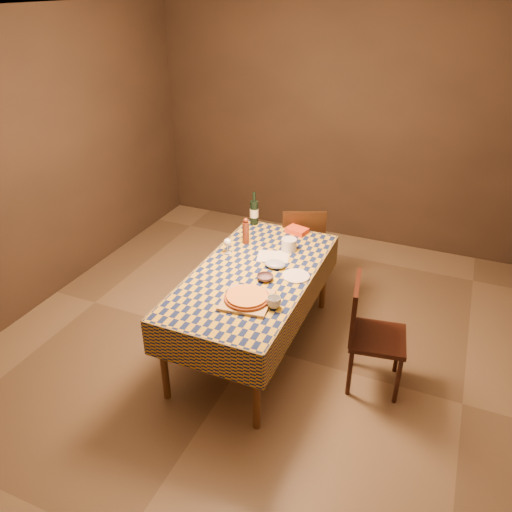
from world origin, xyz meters
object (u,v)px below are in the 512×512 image
(white_plate, at_px, (296,276))
(bowl, at_px, (265,278))
(chair_far, at_px, (302,244))
(dining_table, at_px, (254,280))
(cutting_board, at_px, (247,300))
(wine_bottle, at_px, (254,212))
(chair_right, at_px, (368,329))
(pizza, at_px, (247,297))

(white_plate, bearing_deg, bowl, -146.34)
(white_plate, bearing_deg, chair_far, 105.14)
(dining_table, bearing_deg, cutting_board, -73.42)
(wine_bottle, relative_size, chair_right, 0.35)
(wine_bottle, distance_m, chair_right, 1.66)
(dining_table, height_order, cutting_board, cutting_board)
(cutting_board, distance_m, bowl, 0.33)
(chair_right, bearing_deg, dining_table, 177.14)
(chair_far, bearing_deg, wine_bottle, -152.38)
(pizza, bearing_deg, dining_table, 106.58)
(dining_table, height_order, bowl, bowl)
(cutting_board, height_order, wine_bottle, wine_bottle)
(wine_bottle, relative_size, white_plate, 1.49)
(pizza, xyz_separation_m, chair_right, (0.86, 0.35, -0.29))
(wine_bottle, height_order, chair_right, wine_bottle)
(wine_bottle, bearing_deg, chair_right, -34.09)
(chair_far, bearing_deg, chair_right, -51.20)
(bowl, height_order, chair_right, chair_right)
(wine_bottle, bearing_deg, dining_table, -67.02)
(dining_table, distance_m, chair_far, 1.10)
(dining_table, xyz_separation_m, chair_right, (0.98, -0.05, -0.17))
(dining_table, distance_m, wine_bottle, 0.95)
(white_plate, relative_size, chair_right, 0.24)
(dining_table, bearing_deg, wine_bottle, 112.98)
(wine_bottle, distance_m, white_plate, 1.06)
(chair_right, bearing_deg, wine_bottle, 145.91)
(chair_far, bearing_deg, cutting_board, -87.94)
(white_plate, xyz_separation_m, chair_right, (0.64, -0.12, -0.25))
(pizza, bearing_deg, chair_far, 92.06)
(cutting_board, bearing_deg, dining_table, 106.58)
(cutting_board, xyz_separation_m, white_plate, (0.22, 0.48, -0.00))
(wine_bottle, bearing_deg, pizza, -69.00)
(dining_table, bearing_deg, bowl, -27.43)
(pizza, bearing_deg, white_plate, 65.16)
(chair_right, bearing_deg, pizza, -157.65)
(dining_table, distance_m, cutting_board, 0.43)
(pizza, distance_m, chair_far, 1.51)
(chair_far, xyz_separation_m, chair_right, (0.91, -1.13, 0.00))
(dining_table, relative_size, bowl, 14.12)
(wine_bottle, bearing_deg, bowl, -61.97)
(chair_far, height_order, chair_right, same)
(white_plate, distance_m, chair_right, 0.70)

